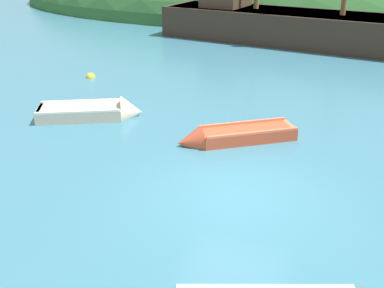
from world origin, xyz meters
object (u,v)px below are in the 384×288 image
Objects in this scene: sailing_ship at (289,31)px; rowboat_far at (231,137)px; rowboat_near_dock at (97,113)px; buoy_yellow at (91,77)px.

rowboat_far is at bearing -77.56° from sailing_ship.
rowboat_near_dock is 4.94m from buoy_yellow.
sailing_ship is at bearing 48.01° from rowboat_near_dock.
rowboat_near_dock is at bearing -39.74° from rowboat_far.
rowboat_near_dock is at bearing -58.39° from buoy_yellow.
buoy_yellow is (-2.59, 4.21, -0.13)m from rowboat_near_dock.
buoy_yellow is (-7.29, 4.80, -0.12)m from rowboat_far.
sailing_ship is 14.72m from rowboat_far.
rowboat_near_dock is 1.04× the size of rowboat_far.
rowboat_near_dock reaches higher than rowboat_far.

